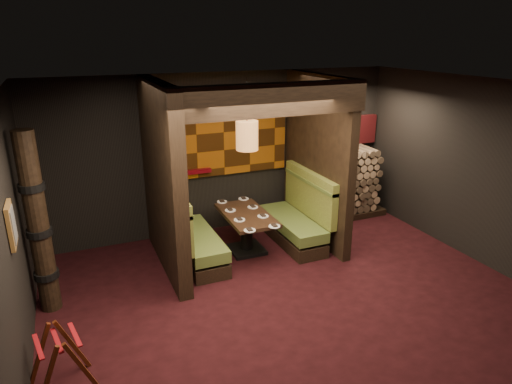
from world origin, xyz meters
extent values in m
cube|color=black|center=(0.00, 0.00, -0.01)|extent=(6.50, 5.50, 0.02)
cube|color=black|center=(0.00, 0.00, 2.86)|extent=(6.50, 5.50, 0.02)
cube|color=black|center=(0.00, 2.76, 1.43)|extent=(6.50, 0.02, 2.85)
cube|color=black|center=(0.00, -2.76, 1.43)|extent=(6.50, 0.02, 2.85)
cube|color=black|center=(-3.26, 0.00, 1.43)|extent=(0.02, 5.50, 2.85)
cube|color=black|center=(3.26, 0.00, 1.43)|extent=(0.02, 5.50, 2.85)
cube|color=black|center=(-1.35, 1.65, 1.43)|extent=(0.20, 2.20, 2.85)
cube|color=black|center=(1.30, 1.70, 1.43)|extent=(0.15, 2.10, 2.85)
cube|color=black|center=(-0.02, 0.70, 2.63)|extent=(2.85, 0.18, 0.44)
cube|color=#8F490C|center=(-0.02, 2.71, 1.82)|extent=(2.40, 0.06, 1.55)
cube|color=#8F490C|center=(-1.23, 1.82, 1.85)|extent=(0.04, 1.85, 1.45)
cube|color=#5C050E|center=(-0.60, 2.65, 1.18)|extent=(0.60, 0.12, 0.07)
cube|color=black|center=(-0.85, 1.65, 0.11)|extent=(0.55, 1.60, 0.22)
cube|color=#556A2D|center=(-0.85, 1.65, 0.36)|extent=(0.55, 1.60, 0.18)
cube|color=brown|center=(-1.19, 1.65, 0.75)|extent=(0.12, 1.60, 0.78)
cube|color=#556A2D|center=(-1.19, 1.65, 1.10)|extent=(0.15, 1.60, 0.06)
cube|color=black|center=(0.82, 1.65, 0.11)|extent=(0.55, 1.60, 0.22)
cube|color=#556A2D|center=(0.82, 1.65, 0.36)|extent=(0.55, 1.60, 0.18)
cube|color=brown|center=(1.16, 1.65, 0.75)|extent=(0.12, 1.60, 0.78)
cube|color=#556A2D|center=(1.16, 1.65, 1.10)|extent=(0.15, 1.60, 0.06)
cube|color=black|center=(-0.03, 1.62, 0.03)|extent=(0.56, 0.56, 0.06)
cylinder|color=black|center=(-0.03, 1.62, 0.31)|extent=(0.20, 0.20, 0.62)
cube|color=#332015|center=(-0.03, 1.62, 0.65)|extent=(0.72, 1.29, 0.06)
cylinder|color=white|center=(-0.24, 0.97, 0.68)|extent=(0.18, 0.18, 0.01)
cube|color=black|center=(-0.24, 0.97, 0.70)|extent=(0.07, 0.11, 0.02)
cylinder|color=white|center=(0.16, 0.96, 0.68)|extent=(0.18, 0.18, 0.01)
cube|color=black|center=(0.16, 0.96, 0.70)|extent=(0.07, 0.11, 0.02)
cylinder|color=white|center=(-0.24, 1.41, 0.68)|extent=(0.18, 0.18, 0.01)
cube|color=black|center=(-0.24, 1.41, 0.70)|extent=(0.07, 0.11, 0.02)
cylinder|color=white|center=(0.17, 1.40, 0.68)|extent=(0.18, 0.18, 0.01)
cube|color=black|center=(0.17, 1.40, 0.70)|extent=(0.07, 0.11, 0.02)
cylinder|color=white|center=(-0.23, 1.85, 0.68)|extent=(0.18, 0.18, 0.01)
cube|color=black|center=(-0.23, 1.85, 0.70)|extent=(0.07, 0.11, 0.02)
cylinder|color=white|center=(0.17, 1.84, 0.68)|extent=(0.18, 0.18, 0.01)
cube|color=black|center=(0.17, 1.84, 0.70)|extent=(0.07, 0.11, 0.02)
cylinder|color=white|center=(-0.22, 2.29, 0.68)|extent=(0.18, 0.18, 0.01)
cube|color=black|center=(-0.22, 2.29, 0.70)|extent=(0.07, 0.11, 0.02)
cylinder|color=white|center=(0.18, 2.28, 0.68)|extent=(0.18, 0.18, 0.01)
cube|color=black|center=(0.18, 2.28, 0.70)|extent=(0.07, 0.11, 0.02)
cylinder|color=#A76C37|center=(-0.03, 1.57, 1.98)|extent=(0.34, 0.34, 0.45)
sphere|color=#FFC672|center=(-0.03, 1.57, 1.98)|extent=(0.18, 0.18, 0.18)
cylinder|color=black|center=(-0.03, 1.57, 2.53)|extent=(0.02, 0.02, 0.64)
cube|color=olive|center=(-3.22, 0.10, 1.62)|extent=(0.04, 0.36, 0.46)
cube|color=#3F3F3F|center=(-3.20, 0.10, 1.62)|extent=(0.01, 0.27, 0.36)
cube|color=#4A1B0A|center=(-3.06, -0.79, 0.32)|extent=(0.33, 0.10, 0.73)
cube|color=#4A1B0A|center=(-2.73, -0.73, 0.32)|extent=(0.33, 0.10, 0.73)
cube|color=#4A1B0A|center=(-3.14, -0.37, 0.32)|extent=(0.33, 0.10, 0.73)
cube|color=#4A1B0A|center=(-2.81, -0.31, 0.32)|extent=(0.33, 0.10, 0.73)
cube|color=maroon|center=(-3.10, -0.58, 0.59)|extent=(0.12, 0.45, 0.01)
cube|color=maroon|center=(-2.93, -0.55, 0.59)|extent=(0.12, 0.45, 0.01)
cube|color=maroon|center=(-2.77, -0.52, 0.59)|extent=(0.12, 0.45, 0.01)
cylinder|color=black|center=(-3.05, 1.10, 1.20)|extent=(0.26, 0.26, 2.40)
cylinder|color=black|center=(-3.05, 1.10, 0.50)|extent=(0.31, 0.31, 0.09)
cylinder|color=black|center=(-3.05, 1.10, 1.10)|extent=(0.31, 0.31, 0.09)
cylinder|color=black|center=(-3.05, 1.10, 1.70)|extent=(0.31, 0.31, 0.09)
cube|color=black|center=(2.29, 2.35, 0.06)|extent=(1.73, 0.70, 0.12)
cube|color=brown|center=(2.29, 2.35, 0.74)|extent=(1.73, 0.70, 1.24)
cube|color=maroon|center=(2.29, 2.68, 1.64)|extent=(1.83, 0.10, 0.56)
cube|color=black|center=(1.39, 1.96, 1.43)|extent=(0.08, 0.08, 2.85)
camera|label=1|loc=(-2.61, -4.79, 3.46)|focal=32.00mm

